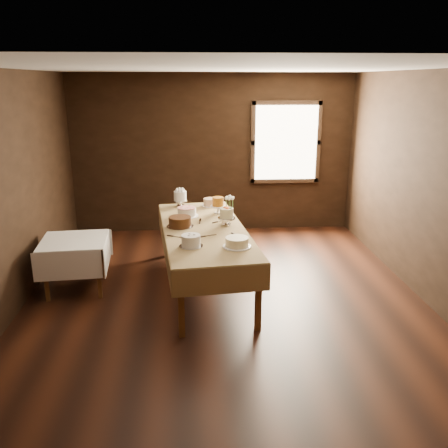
# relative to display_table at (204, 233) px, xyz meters

# --- Properties ---
(floor) EXTENTS (5.00, 6.00, 0.01)m
(floor) POSITION_rel_display_table_xyz_m (0.24, -0.44, -0.76)
(floor) COLOR black
(floor) RESTS_ON ground
(ceiling) EXTENTS (5.00, 6.00, 0.01)m
(ceiling) POSITION_rel_display_table_xyz_m (0.24, -0.44, 2.04)
(ceiling) COLOR beige
(ceiling) RESTS_ON wall_back
(wall_back) EXTENTS (5.00, 0.02, 2.80)m
(wall_back) POSITION_rel_display_table_xyz_m (0.24, 2.56, 0.64)
(wall_back) COLOR black
(wall_back) RESTS_ON ground
(wall_front) EXTENTS (5.00, 0.02, 2.80)m
(wall_front) POSITION_rel_display_table_xyz_m (0.24, -3.44, 0.64)
(wall_front) COLOR black
(wall_front) RESTS_ON ground
(wall_left) EXTENTS (0.02, 6.00, 2.80)m
(wall_left) POSITION_rel_display_table_xyz_m (-2.26, -0.44, 0.64)
(wall_left) COLOR black
(wall_left) RESTS_ON ground
(wall_right) EXTENTS (0.02, 6.00, 2.80)m
(wall_right) POSITION_rel_display_table_xyz_m (2.74, -0.44, 0.64)
(wall_right) COLOR black
(wall_right) RESTS_ON ground
(window) EXTENTS (1.10, 0.05, 1.30)m
(window) POSITION_rel_display_table_xyz_m (1.54, 2.50, 0.84)
(window) COLOR #FFEABF
(window) RESTS_ON wall_back
(display_table) EXTENTS (1.32, 2.76, 0.83)m
(display_table) POSITION_rel_display_table_xyz_m (0.00, 0.00, 0.00)
(display_table) COLOR #503015
(display_table) RESTS_ON ground
(side_table) EXTENTS (0.89, 0.89, 0.69)m
(side_table) POSITION_rel_display_table_xyz_m (-1.69, 0.05, -0.15)
(side_table) COLOR #503015
(side_table) RESTS_ON ground
(cake_meringue) EXTENTS (0.25, 0.25, 0.24)m
(cake_meringue) POSITION_rel_display_table_xyz_m (-0.33, 1.13, 0.17)
(cake_meringue) COLOR silver
(cake_meringue) RESTS_ON display_table
(cake_speckled) EXTENTS (0.25, 0.25, 0.12)m
(cake_speckled) POSITION_rel_display_table_xyz_m (0.12, 1.11, 0.12)
(cake_speckled) COLOR white
(cake_speckled) RESTS_ON display_table
(cake_lattice) EXTENTS (0.37, 0.37, 0.12)m
(cake_lattice) POSITION_rel_display_table_xyz_m (-0.23, 0.58, 0.12)
(cake_lattice) COLOR white
(cake_lattice) RESTS_ON display_table
(cake_caramel) EXTENTS (0.22, 0.22, 0.25)m
(cake_caramel) POSITION_rel_display_table_xyz_m (0.22, 0.69, 0.17)
(cake_caramel) COLOR white
(cake_caramel) RESTS_ON display_table
(cake_chocolate) EXTENTS (0.41, 0.41, 0.14)m
(cake_chocolate) POSITION_rel_display_table_xyz_m (-0.31, 0.07, 0.13)
(cake_chocolate) COLOR silver
(cake_chocolate) RESTS_ON display_table
(cake_flowers) EXTENTS (0.25, 0.25, 0.24)m
(cake_flowers) POSITION_rel_display_table_xyz_m (0.30, 0.12, 0.17)
(cake_flowers) COLOR silver
(cake_flowers) RESTS_ON display_table
(cake_swirl) EXTENTS (0.29, 0.29, 0.14)m
(cake_swirl) POSITION_rel_display_table_xyz_m (-0.17, -0.71, 0.13)
(cake_swirl) COLOR silver
(cake_swirl) RESTS_ON display_table
(cake_cream) EXTENTS (0.33, 0.33, 0.11)m
(cake_cream) POSITION_rel_display_table_xyz_m (0.36, -0.75, 0.12)
(cake_cream) COLOR white
(cake_cream) RESTS_ON display_table
(cake_server_a) EXTENTS (0.23, 0.11, 0.01)m
(cake_server_a) POSITION_rel_display_table_xyz_m (0.08, -0.32, 0.07)
(cake_server_a) COLOR silver
(cake_server_a) RESTS_ON display_table
(cake_server_b) EXTENTS (0.14, 0.22, 0.01)m
(cake_server_b) POSITION_rel_display_table_xyz_m (0.42, -0.38, 0.07)
(cake_server_b) COLOR silver
(cake_server_b) RESTS_ON display_table
(cake_server_c) EXTENTS (0.04, 0.24, 0.01)m
(cake_server_c) POSITION_rel_display_table_xyz_m (-0.04, 0.36, 0.07)
(cake_server_c) COLOR silver
(cake_server_c) RESTS_ON display_table
(cake_server_d) EXTENTS (0.21, 0.17, 0.01)m
(cake_server_d) POSITION_rel_display_table_xyz_m (0.25, 0.31, 0.07)
(cake_server_d) COLOR silver
(cake_server_d) RESTS_ON display_table
(cake_server_e) EXTENTS (0.23, 0.13, 0.01)m
(cake_server_e) POSITION_rel_display_table_xyz_m (-0.32, -0.36, 0.07)
(cake_server_e) COLOR silver
(cake_server_e) RESTS_ON display_table
(flower_vase) EXTENTS (0.15, 0.15, 0.12)m
(flower_vase) POSITION_rel_display_table_xyz_m (0.36, 0.38, 0.12)
(flower_vase) COLOR #2D2823
(flower_vase) RESTS_ON display_table
(flower_bouquet) EXTENTS (0.14, 0.14, 0.20)m
(flower_bouquet) POSITION_rel_display_table_xyz_m (0.36, 0.38, 0.30)
(flower_bouquet) COLOR white
(flower_bouquet) RESTS_ON flower_vase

